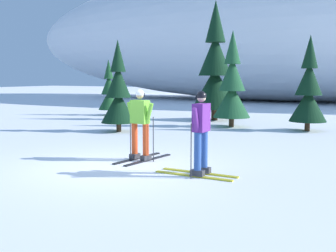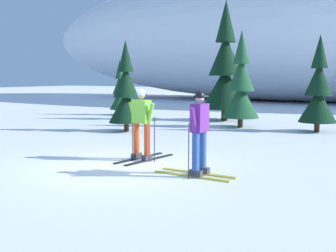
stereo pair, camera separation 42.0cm
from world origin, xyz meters
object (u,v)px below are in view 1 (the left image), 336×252
object	(u,v)px
pine_tree_center_right	(232,87)
skier_lime_jacket	(140,123)
pine_tree_far_left	(109,92)
pine_tree_center	(215,71)
skier_purple_jacket	(201,132)
pine_tree_center_left	(118,94)
pine_tree_far_right	(309,91)

from	to	relation	value
pine_tree_center_right	skier_lime_jacket	bearing A→B (deg)	-86.63
pine_tree_far_left	pine_tree_center	size ratio (longest dim) A/B	0.53
skier_purple_jacket	pine_tree_center_right	distance (m)	8.73
pine_tree_center_left	pine_tree_center_right	size ratio (longest dim) A/B	0.87
pine_tree_center	pine_tree_far_right	distance (m)	5.05
pine_tree_center	pine_tree_center_right	xyz separation A→B (m)	(1.62, -2.09, -0.68)
skier_purple_jacket	pine_tree_center_left	xyz separation A→B (m)	(-5.58, 4.90, 0.50)
pine_tree_far_left	pine_tree_center	distance (m)	6.00
pine_tree_far_right	skier_lime_jacket	bearing A→B (deg)	-108.04
skier_lime_jacket	pine_tree_center_right	world-z (taller)	pine_tree_center_right
pine_tree_center	pine_tree_far_right	bearing A→B (deg)	-22.89
pine_tree_center_left	skier_lime_jacket	bearing A→B (deg)	-48.99
skier_lime_jacket	skier_purple_jacket	bearing A→B (deg)	-20.81
pine_tree_far_left	skier_purple_jacket	bearing A→B (deg)	-45.60
skier_lime_jacket	pine_tree_far_left	bearing A→B (deg)	130.30
skier_lime_jacket	pine_tree_far_right	distance (m)	8.19
pine_tree_center	skier_purple_jacket	bearing A→B (deg)	-68.93
pine_tree_center_left	pine_tree_center	xyz separation A→B (m)	(1.55, 5.55, 0.89)
pine_tree_far_right	pine_tree_center_right	bearing A→B (deg)	-177.12
pine_tree_center_right	pine_tree_center_left	bearing A→B (deg)	-132.49
pine_tree_center_right	pine_tree_far_right	xyz separation A→B (m)	(2.98, 0.15, -0.13)
pine_tree_far_left	pine_tree_center_right	world-z (taller)	pine_tree_center_right
pine_tree_center_left	pine_tree_far_right	xyz separation A→B (m)	(6.15, 3.61, 0.08)
skier_purple_jacket	pine_tree_center	bearing A→B (deg)	111.07
pine_tree_center_right	pine_tree_far_right	world-z (taller)	pine_tree_center_right
pine_tree_center_left	pine_tree_center_right	distance (m)	4.70
skier_purple_jacket	pine_tree_far_right	world-z (taller)	pine_tree_far_right
skier_lime_jacket	pine_tree_center	xyz separation A→B (m)	(-2.07, 9.71, 1.39)
pine_tree_center	pine_tree_center_right	world-z (taller)	pine_tree_center
pine_tree_center_left	skier_purple_jacket	bearing A→B (deg)	-41.33
pine_tree_center_left	pine_tree_center	world-z (taller)	pine_tree_center
skier_lime_jacket	pine_tree_center_left	world-z (taller)	pine_tree_center_left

